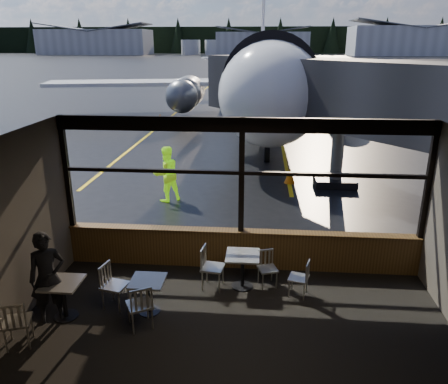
# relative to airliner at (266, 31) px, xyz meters

# --- Properties ---
(ground_plane) EXTENTS (520.00, 520.00, 0.00)m
(ground_plane) POSITION_rel_airliner_xyz_m (-0.51, 97.79, -5.72)
(ground_plane) COLOR black
(ground_plane) RESTS_ON ground
(carpet_floor) EXTENTS (8.00, 6.00, 0.01)m
(carpet_floor) POSITION_rel_airliner_xyz_m (-0.51, -25.21, -5.71)
(carpet_floor) COLOR black
(carpet_floor) RESTS_ON ground
(ceiling) EXTENTS (8.00, 6.00, 0.04)m
(ceiling) POSITION_rel_airliner_xyz_m (-0.51, -25.21, -2.22)
(ceiling) COLOR #38332D
(ceiling) RESTS_ON ground
(window_sill) EXTENTS (8.00, 0.28, 0.90)m
(window_sill) POSITION_rel_airliner_xyz_m (-0.51, -22.21, -5.27)
(window_sill) COLOR #4B3216
(window_sill) RESTS_ON ground
(window_header) EXTENTS (8.00, 0.18, 0.30)m
(window_header) POSITION_rel_airliner_xyz_m (-0.51, -22.21, -2.37)
(window_header) COLOR black
(window_header) RESTS_ON ground
(mullion_left) EXTENTS (0.12, 0.12, 2.60)m
(mullion_left) POSITION_rel_airliner_xyz_m (-4.46, -22.21, -3.52)
(mullion_left) COLOR black
(mullion_left) RESTS_ON ground
(mullion_centre) EXTENTS (0.12, 0.12, 2.60)m
(mullion_centre) POSITION_rel_airliner_xyz_m (-0.51, -22.21, -3.52)
(mullion_centre) COLOR black
(mullion_centre) RESTS_ON ground
(mullion_right) EXTENTS (0.12, 0.12, 2.60)m
(mullion_right) POSITION_rel_airliner_xyz_m (3.44, -22.21, -3.52)
(mullion_right) COLOR black
(mullion_right) RESTS_ON ground
(window_transom) EXTENTS (8.00, 0.10, 0.08)m
(window_transom) POSITION_rel_airliner_xyz_m (-0.51, -22.21, -3.42)
(window_transom) COLOR black
(window_transom) RESTS_ON ground
(airliner) EXTENTS (31.75, 37.91, 11.45)m
(airliner) POSITION_rel_airliner_xyz_m (0.00, 0.00, 0.00)
(airliner) COLOR white
(airliner) RESTS_ON ground_plane
(jet_bridge) EXTENTS (8.79, 10.75, 4.69)m
(jet_bridge) POSITION_rel_airliner_xyz_m (3.09, -16.71, -3.38)
(jet_bridge) COLOR #2A2A2C
(jet_bridge) RESTS_ON ground_plane
(cafe_table_near) EXTENTS (0.70, 0.70, 0.77)m
(cafe_table_near) POSITION_rel_airliner_xyz_m (-0.42, -23.09, -5.34)
(cafe_table_near) COLOR #9F9A92
(cafe_table_near) RESTS_ON carpet_floor
(cafe_table_mid) EXTENTS (0.64, 0.64, 0.71)m
(cafe_table_mid) POSITION_rel_airliner_xyz_m (-2.19, -24.17, -5.37)
(cafe_table_mid) COLOR gray
(cafe_table_mid) RESTS_ON carpet_floor
(cafe_table_left) EXTENTS (0.69, 0.69, 0.76)m
(cafe_table_left) POSITION_rel_airliner_xyz_m (-3.73, -24.47, -5.35)
(cafe_table_left) COLOR gray
(cafe_table_left) RESTS_ON carpet_floor
(chair_near_e) EXTENTS (0.54, 0.54, 0.80)m
(chair_near_e) POSITION_rel_airliner_xyz_m (0.74, -23.32, -5.32)
(chair_near_e) COLOR beige
(chair_near_e) RESTS_ON carpet_floor
(chair_near_w) EXTENTS (0.58, 0.58, 0.94)m
(chair_near_w) POSITION_rel_airliner_xyz_m (-1.05, -23.17, -5.25)
(chair_near_w) COLOR #BCB7AA
(chair_near_w) RESTS_ON carpet_floor
(chair_near_n) EXTENTS (0.55, 0.55, 0.80)m
(chair_near_n) POSITION_rel_airliner_xyz_m (0.11, -23.00, -5.33)
(chair_near_n) COLOR #ABA79B
(chair_near_n) RESTS_ON carpet_floor
(chair_mid_s) EXTENTS (0.68, 0.68, 0.91)m
(chair_mid_s) POSITION_rel_airliner_xyz_m (-2.23, -24.64, -5.27)
(chair_mid_s) COLOR beige
(chair_mid_s) RESTS_ON carpet_floor
(chair_mid_w) EXTENTS (0.60, 0.60, 0.92)m
(chair_mid_w) POSITION_rel_airliner_xyz_m (-2.89, -24.04, -5.26)
(chair_mid_w) COLOR beige
(chair_mid_w) RESTS_ON carpet_floor
(chair_left_s) EXTENTS (0.64, 0.64, 0.93)m
(chair_left_s) POSITION_rel_airliner_xyz_m (-4.18, -25.32, -5.26)
(chair_left_s) COLOR #BBB7A9
(chair_left_s) RESTS_ON carpet_floor
(passenger) EXTENTS (0.77, 0.69, 1.78)m
(passenger) POSITION_rel_airliner_xyz_m (-3.95, -24.55, -4.84)
(passenger) COLOR black
(passenger) RESTS_ON carpet_floor
(ground_crew) EXTENTS (1.13, 1.09, 1.83)m
(ground_crew) POSITION_rel_airliner_xyz_m (-3.16, -17.87, -4.81)
(ground_crew) COLOR #BFF219
(ground_crew) RESTS_ON ground_plane
(cone_nose) EXTENTS (0.40, 0.40, 0.56)m
(cone_nose) POSITION_rel_airliner_xyz_m (1.00, -15.61, -5.45)
(cone_nose) COLOR #F04E07
(cone_nose) RESTS_ON ground_plane
(cone_wing) EXTENTS (0.38, 0.38, 0.52)m
(cone_wing) POSITION_rel_airliner_xyz_m (-6.79, -2.88, -5.46)
(cone_wing) COLOR #FF4A08
(cone_wing) RESTS_ON ground_plane
(hangar_left) EXTENTS (45.00, 18.00, 11.00)m
(hangar_left) POSITION_rel_airliner_xyz_m (-70.51, 157.79, -0.22)
(hangar_left) COLOR silver
(hangar_left) RESTS_ON ground_plane
(hangar_mid) EXTENTS (38.00, 15.00, 10.00)m
(hangar_mid) POSITION_rel_airliner_xyz_m (-0.51, 162.79, -0.72)
(hangar_mid) COLOR silver
(hangar_mid) RESTS_ON ground_plane
(hangar_right) EXTENTS (50.00, 20.00, 12.00)m
(hangar_right) POSITION_rel_airliner_xyz_m (59.49, 155.79, 0.28)
(hangar_right) COLOR silver
(hangar_right) RESTS_ON ground_plane
(fuel_tank_a) EXTENTS (8.00, 8.00, 6.00)m
(fuel_tank_a) POSITION_rel_airliner_xyz_m (-30.51, 159.79, -2.72)
(fuel_tank_a) COLOR silver
(fuel_tank_a) RESTS_ON ground_plane
(fuel_tank_b) EXTENTS (8.00, 8.00, 6.00)m
(fuel_tank_b) POSITION_rel_airliner_xyz_m (-20.51, 159.79, -2.72)
(fuel_tank_b) COLOR silver
(fuel_tank_b) RESTS_ON ground_plane
(fuel_tank_c) EXTENTS (8.00, 8.00, 6.00)m
(fuel_tank_c) POSITION_rel_airliner_xyz_m (-10.51, 159.79, -2.72)
(fuel_tank_c) COLOR silver
(fuel_tank_c) RESTS_ON ground_plane
(treeline) EXTENTS (360.00, 3.00, 12.00)m
(treeline) POSITION_rel_airliner_xyz_m (-0.51, 187.79, 0.28)
(treeline) COLOR black
(treeline) RESTS_ON ground_plane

